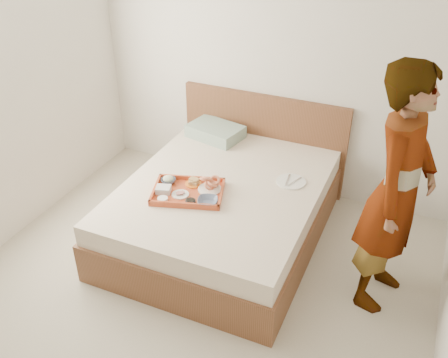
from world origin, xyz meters
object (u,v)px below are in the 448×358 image
bed (223,210)px  dinner_plate (291,182)px  tray (188,192)px  person (397,192)px

bed → dinner_plate: dinner_plate is taller
tray → dinner_plate: (0.70, 0.51, -0.02)m
dinner_plate → bed: bearing=-153.4°
bed → person: size_ratio=1.09×
person → dinner_plate: bearing=75.9°
tray → person: size_ratio=0.30×
dinner_plate → person: person is taller
tray → dinner_plate: tray is taller
bed → tray: bearing=-128.1°
person → bed: bearing=95.3°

